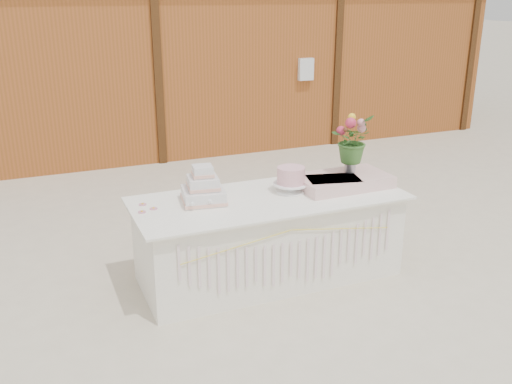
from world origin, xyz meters
TOP-DOWN VIEW (x-y plane):
  - ground at (0.00, 0.00)m, footprint 80.00×80.00m
  - barn at (-0.01, 5.99)m, footprint 12.60×4.60m
  - cake_table at (0.00, -0.00)m, footprint 2.40×1.00m
  - wedding_cake at (-0.57, 0.10)m, footprint 0.41×0.41m
  - pink_cake_stand at (0.24, 0.06)m, footprint 0.32×0.32m
  - satin_runner at (0.74, 0.00)m, footprint 0.86×0.50m
  - flower_vase at (0.86, 0.07)m, footprint 0.11×0.11m
  - bouquet at (0.86, 0.07)m, footprint 0.51×0.51m
  - loose_flowers at (-1.05, 0.12)m, footprint 0.19×0.33m

SIDE VIEW (x-z plane):
  - ground at x=0.00m, z-range 0.00..0.00m
  - cake_table at x=0.00m, z-range 0.00..0.77m
  - loose_flowers at x=-1.05m, z-range 0.77..0.79m
  - satin_runner at x=0.74m, z-range 0.77..0.88m
  - wedding_cake at x=-0.57m, z-range 0.72..1.04m
  - pink_cake_stand at x=0.24m, z-range 0.78..1.01m
  - flower_vase at x=0.86m, z-range 0.88..1.02m
  - bouquet at x=0.86m, z-range 1.02..1.45m
  - barn at x=-0.01m, z-range 0.03..3.33m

